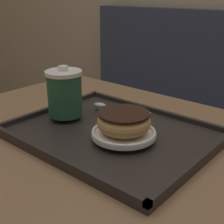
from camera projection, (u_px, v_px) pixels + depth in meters
booth_bench at (166, 140)px, 1.72m from camera, size 1.17×0.44×1.00m
cafe_table at (95, 193)px, 0.83m from camera, size 0.96×0.77×0.75m
serving_tray at (112, 134)px, 0.76m from camera, size 0.47×0.37×0.02m
coffee_cup_front at (65, 93)px, 0.81m from camera, size 0.10×0.10×0.13m
plate_with_chocolate_donut at (124, 133)px, 0.71m from camera, size 0.15×0.15×0.01m
donut_chocolate_glazed at (124, 121)px, 0.70m from camera, size 0.12×0.12×0.04m
spoon at (108, 106)px, 0.88m from camera, size 0.16×0.07×0.01m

